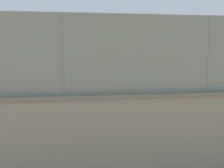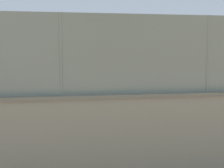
# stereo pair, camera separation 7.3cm
# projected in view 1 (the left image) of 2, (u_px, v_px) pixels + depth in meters

# --- Properties ---
(ground_plane) EXTENTS (260.00, 260.00, 0.00)m
(ground_plane) POSITION_uv_depth(u_px,v_px,m) (76.00, 94.00, 20.81)
(ground_plane) COLOR tan
(perimeter_wall) EXTENTS (26.31, 1.40, 1.79)m
(perimeter_wall) POSITION_uv_depth(u_px,v_px,m) (206.00, 130.00, 7.58)
(perimeter_wall) COLOR gray
(perimeter_wall) RESTS_ON ground_plane
(fence_panel_on_wall) EXTENTS (25.84, 1.02, 1.69)m
(fence_panel_on_wall) POSITION_uv_depth(u_px,v_px,m) (209.00, 54.00, 7.41)
(fence_panel_on_wall) COLOR gray
(fence_panel_on_wall) RESTS_ON perimeter_wall
(player_near_wall_returning) EXTENTS (1.01, 0.92, 1.66)m
(player_near_wall_returning) POSITION_uv_depth(u_px,v_px,m) (0.00, 88.00, 15.26)
(player_near_wall_returning) COLOR #591919
(player_near_wall_returning) RESTS_ON ground_plane
(player_at_service_line) EXTENTS (1.17, 0.70, 1.50)m
(player_at_service_line) POSITION_uv_depth(u_px,v_px,m) (180.00, 92.00, 14.96)
(player_at_service_line) COLOR black
(player_at_service_line) RESTS_ON ground_plane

